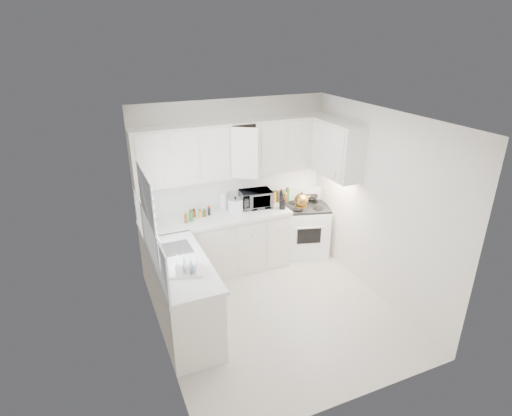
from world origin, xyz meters
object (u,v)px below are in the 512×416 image
stove (305,223)px  utensil_crock (283,199)px  tea_kettle (301,199)px  microwave (256,197)px  dish_rack (185,265)px  rice_cooker (236,204)px

stove → utensil_crock: size_ratio=3.41×
tea_kettle → microwave: 0.72m
stove → tea_kettle: bearing=-122.3°
utensil_crock → dish_rack: utensil_crock is taller
utensil_crock → rice_cooker: bearing=163.6°
tea_kettle → rice_cooker: 1.04m
microwave → dish_rack: bearing=-129.7°
microwave → utensil_crock: size_ratio=1.48×
stove → microwave: 1.02m
tea_kettle → utensil_crock: bearing=-174.0°
microwave → utensil_crock: microwave is taller
utensil_crock → dish_rack: 2.20m
rice_cooker → dish_rack: 1.82m
tea_kettle → stove: bearing=52.0°
tea_kettle → rice_cooker: tea_kettle is taller
stove → dish_rack: 2.74m
stove → microwave: size_ratio=2.30×
tea_kettle → microwave: (-0.67, 0.26, 0.04)m
tea_kettle → dish_rack: bearing=-140.7°
microwave → utensil_crock: 0.42m
stove → utensil_crock: (-0.50, -0.14, 0.56)m
tea_kettle → microwave: microwave is taller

